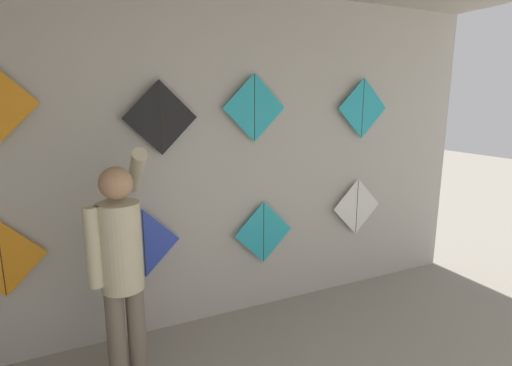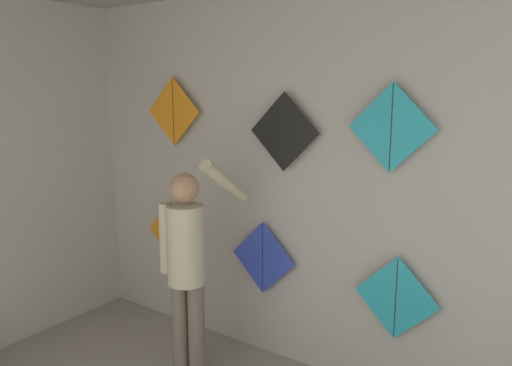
# 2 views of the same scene
# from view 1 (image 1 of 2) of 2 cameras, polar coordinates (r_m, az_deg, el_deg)

# --- Properties ---
(back_panel) EXTENTS (5.55, 0.06, 2.80)m
(back_panel) POSITION_cam_1_polar(r_m,az_deg,el_deg) (3.38, -6.83, 2.86)
(back_panel) COLOR #BCB7AD
(back_panel) RESTS_ON ground
(shopkeeper) EXTENTS (0.41, 0.60, 1.63)m
(shopkeeper) POSITION_cam_1_polar(r_m,az_deg,el_deg) (2.70, -18.67, -10.67)
(shopkeeper) COLOR #726656
(shopkeeper) RESTS_ON ground
(kite_0) EXTENTS (0.57, 0.01, 0.57)m
(kite_0) POSITION_cam_1_polar(r_m,az_deg,el_deg) (3.31, -32.60, -9.09)
(kite_0) COLOR orange
(kite_1) EXTENTS (0.57, 0.01, 0.57)m
(kite_1) POSITION_cam_1_polar(r_m,az_deg,el_deg) (3.32, -15.72, -8.33)
(kite_1) COLOR blue
(kite_2) EXTENTS (0.57, 0.01, 0.57)m
(kite_2) POSITION_cam_1_polar(r_m,az_deg,el_deg) (3.64, 1.08, -7.06)
(kite_2) COLOR #28B2C6
(kite_3) EXTENTS (0.57, 0.01, 0.57)m
(kite_3) POSITION_cam_1_polar(r_m,az_deg,el_deg) (4.15, 14.20, -3.28)
(kite_3) COLOR white
(kite_5) EXTENTS (0.57, 0.01, 0.57)m
(kite_5) POSITION_cam_1_polar(r_m,az_deg,el_deg) (3.15, -13.49, 9.05)
(kite_5) COLOR black
(kite_6) EXTENTS (0.57, 0.01, 0.57)m
(kite_6) POSITION_cam_1_polar(r_m,az_deg,el_deg) (3.40, -0.23, 10.67)
(kite_6) COLOR #28B2C6
(kite_7) EXTENTS (0.57, 0.01, 0.57)m
(kite_7) POSITION_cam_1_polar(r_m,az_deg,el_deg) (4.02, 15.00, 10.27)
(kite_7) COLOR #28B2C6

